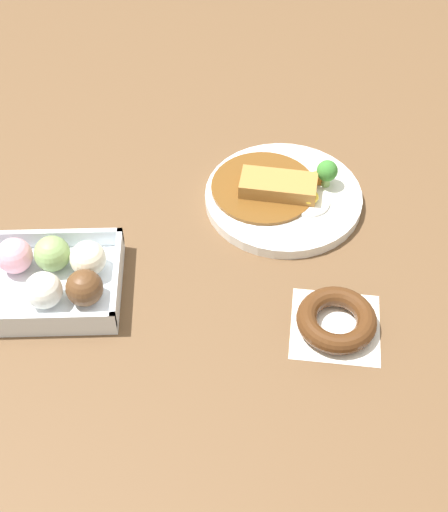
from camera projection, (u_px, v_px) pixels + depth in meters
ground_plane at (188, 229)px, 1.15m from camera, size 1.60×1.60×0.00m
curry_plate at (282, 195)px, 1.18m from camera, size 0.25×0.25×0.07m
donut_box at (54, 276)px, 1.05m from camera, size 0.20×0.16×0.06m
chocolate_ring_donut at (336, 320)px, 1.01m from camera, size 0.14×0.14×0.03m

